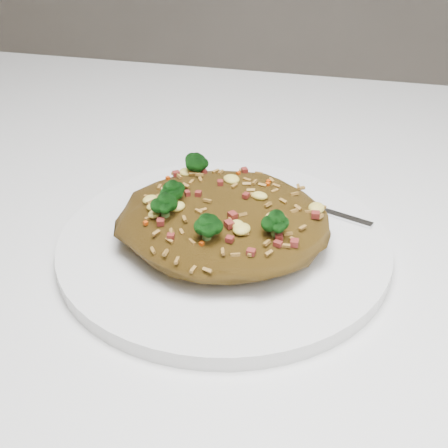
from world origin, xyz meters
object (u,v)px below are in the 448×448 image
Objects in this scene: fried_rice at (223,213)px; fork at (301,204)px; plate at (224,244)px; dining_table at (171,267)px.

fried_rice reaches higher than fork.
plate is 0.03m from fried_rice.
fork reaches higher than dining_table.
fried_rice reaches higher than dining_table.
fork is (0.06, 0.07, 0.01)m from plate.
fried_rice reaches higher than plate.
fork is at bearing 49.81° from plate.
fried_rice is 0.10m from fork.
plate is at bearing 39.06° from fried_rice.
fried_rice is (0.08, -0.08, 0.13)m from dining_table.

